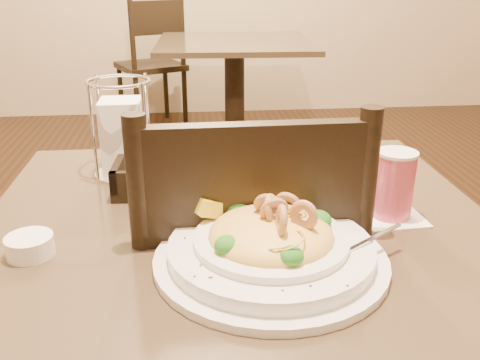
{
  "coord_description": "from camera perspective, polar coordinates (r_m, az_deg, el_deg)",
  "views": [
    {
      "loc": [
        -0.08,
        -0.81,
        1.13
      ],
      "look_at": [
        0.0,
        0.02,
        0.79
      ],
      "focal_mm": 40.0,
      "sensor_mm": 36.0,
      "label": 1
    }
  ],
  "objects": [
    {
      "name": "main_table",
      "position": [
        1.04,
        0.11,
        -16.2
      ],
      "size": [
        0.9,
        0.9,
        0.71
      ],
      "color": "black",
      "rests_on": "ground"
    },
    {
      "name": "background_table",
      "position": [
        3.29,
        -0.59,
        10.76
      ],
      "size": [
        0.93,
        0.93,
        0.71
      ],
      "rotation": [
        0.0,
        0.0,
        -0.04
      ],
      "color": "black",
      "rests_on": "ground"
    },
    {
      "name": "dining_chair_near",
      "position": [
        1.1,
        0.45,
        -13.04
      ],
      "size": [
        0.43,
        0.43,
        0.93
      ],
      "rotation": [
        0.0,
        0.0,
        3.16
      ],
      "color": "black",
      "rests_on": "ground"
    },
    {
      "name": "dining_chair_far",
      "position": [
        3.93,
        -9.3,
        12.47
      ],
      "size": [
        0.55,
        0.55,
        0.93
      ],
      "rotation": [
        0.0,
        0.0,
        3.56
      ],
      "color": "black",
      "rests_on": "ground"
    },
    {
      "name": "pasta_bowl",
      "position": [
        0.8,
        3.3,
        -6.89
      ],
      "size": [
        0.38,
        0.35,
        0.11
      ],
      "rotation": [
        0.0,
        0.0,
        0.4
      ],
      "color": "white",
      "rests_on": "main_table"
    },
    {
      "name": "drink_glass",
      "position": [
        0.97,
        16.1,
        -0.53
      ],
      "size": [
        0.11,
        0.11,
        0.12
      ],
      "rotation": [
        0.0,
        0.0,
        0.06
      ],
      "color": "white",
      "rests_on": "main_table"
    },
    {
      "name": "bread_basket",
      "position": [
        1.09,
        -7.12,
        0.56
      ],
      "size": [
        0.23,
        0.19,
        0.06
      ],
      "rotation": [
        0.0,
        0.0,
        -0.06
      ],
      "color": "black",
      "rests_on": "main_table"
    },
    {
      "name": "napkin_caddy",
      "position": [
        1.14,
        -12.4,
        4.69
      ],
      "size": [
        0.13,
        0.13,
        0.21
      ],
      "rotation": [
        0.0,
        0.0,
        0.27
      ],
      "color": "silver",
      "rests_on": "main_table"
    },
    {
      "name": "side_plate",
      "position": [
        1.13,
        9.81,
        0.31
      ],
      "size": [
        0.18,
        0.18,
        0.01
      ],
      "primitive_type": "cylinder",
      "rotation": [
        0.0,
        0.0,
        0.17
      ],
      "color": "white",
      "rests_on": "main_table"
    },
    {
      "name": "butter_ramekin",
      "position": [
        0.89,
        -21.51,
        -6.55
      ],
      "size": [
        0.08,
        0.08,
        0.03
      ],
      "primitive_type": "cylinder",
      "rotation": [
        0.0,
        0.0,
        0.08
      ],
      "color": "white",
      "rests_on": "main_table"
    }
  ]
}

